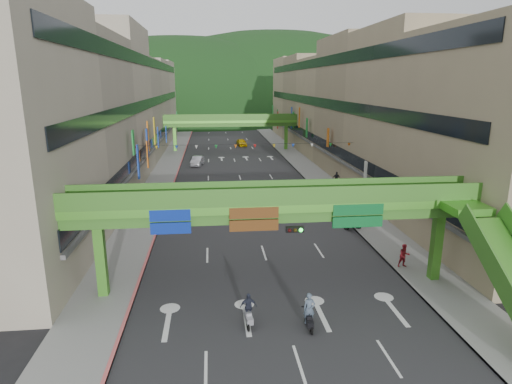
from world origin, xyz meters
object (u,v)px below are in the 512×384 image
at_px(scooter_rider_near, 309,312).
at_px(car_silver, 197,161).
at_px(scooter_rider_mid, 258,212).
at_px(car_yellow, 242,143).
at_px(overpass_near, 292,215).
at_px(pedestrian_red, 404,258).

height_order(scooter_rider_near, car_silver, scooter_rider_near).
height_order(scooter_rider_mid, car_yellow, scooter_rider_mid).
xyz_separation_m(car_silver, car_yellow, (8.77, 20.96, 0.01)).
bearing_deg(car_silver, scooter_rider_near, -71.51).
bearing_deg(scooter_rider_mid, overpass_near, -87.62).
height_order(scooter_rider_near, pedestrian_red, scooter_rider_near).
relative_size(scooter_rider_near, car_silver, 0.47).
bearing_deg(car_yellow, overpass_near, -97.28).
relative_size(scooter_rider_near, car_yellow, 0.47).
distance_m(car_silver, pedestrian_red, 44.80).
bearing_deg(scooter_rider_near, overpass_near, 92.72).
xyz_separation_m(overpass_near, pedestrian_red, (8.87, 2.62, -4.33)).
height_order(car_yellow, pedestrian_red, pedestrian_red).
xyz_separation_m(overpass_near, car_yellow, (1.55, 65.39, -4.44)).
bearing_deg(car_silver, car_yellow, 77.11).
bearing_deg(car_yellow, scooter_rider_mid, -98.30).
bearing_deg(scooter_rider_mid, scooter_rider_near, -87.54).
relative_size(scooter_rider_near, scooter_rider_mid, 0.95).
bearing_deg(scooter_rider_mid, car_yellow, 87.63).
relative_size(car_yellow, pedestrian_red, 2.57).
xyz_separation_m(scooter_rider_near, car_yellow, (1.34, 69.77, -0.24)).
height_order(overpass_near, car_silver, overpass_near).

